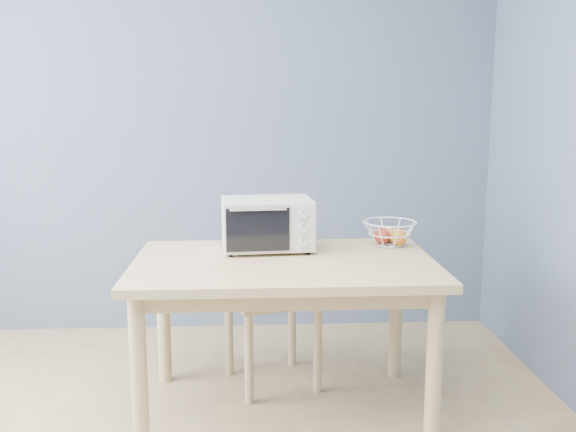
{
  "coord_description": "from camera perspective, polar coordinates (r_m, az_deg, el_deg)",
  "views": [
    {
      "loc": [
        0.47,
        -1.85,
        1.48
      ],
      "look_at": [
        0.63,
        1.2,
        0.93
      ],
      "focal_mm": 40.0,
      "sensor_mm": 36.0,
      "label": 1
    }
  ],
  "objects": [
    {
      "name": "room",
      "position": [
        1.92,
        -17.16,
        4.35
      ],
      "size": [
        4.01,
        4.51,
        2.61
      ],
      "color": "tan",
      "rests_on": "ground"
    },
    {
      "name": "dining_table",
      "position": [
        3.01,
        -0.35,
        -5.81
      ],
      "size": [
        1.4,
        0.9,
        0.75
      ],
      "color": "#D6B980",
      "rests_on": "ground"
    },
    {
      "name": "toaster_oven",
      "position": [
        3.15,
        -2.17,
        -0.66
      ],
      "size": [
        0.46,
        0.35,
        0.26
      ],
      "rotation": [
        0.0,
        0.0,
        0.08
      ],
      "color": "silver",
      "rests_on": "dining_table"
    },
    {
      "name": "fruit_basket",
      "position": [
        3.31,
        9.0,
        -1.52
      ],
      "size": [
        0.31,
        0.31,
        0.13
      ],
      "rotation": [
        0.0,
        0.0,
        0.14
      ],
      "color": "silver",
      "rests_on": "dining_table"
    },
    {
      "name": "dining_chair",
      "position": [
        3.41,
        -1.69,
        -7.32
      ],
      "size": [
        0.54,
        0.54,
        0.92
      ],
      "rotation": [
        0.0,
        0.0,
        0.31
      ],
      "color": "#D6B980",
      "rests_on": "ground"
    }
  ]
}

